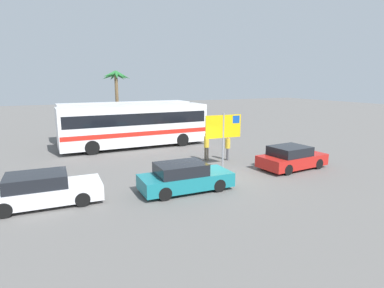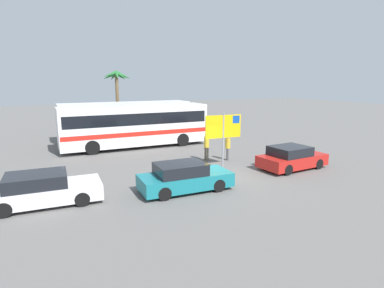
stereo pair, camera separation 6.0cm
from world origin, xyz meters
TOP-DOWN VIEW (x-y plane):
  - ground at (0.00, 0.00)m, footprint 120.00×120.00m
  - bus_front_coach at (-1.01, 9.40)m, footprint 10.91×2.52m
  - bus_rear_coach at (-0.77, 13.06)m, footprint 10.91×2.52m
  - ferry_sign at (1.89, 1.40)m, footprint 2.20×0.21m
  - car_teal at (-1.73, -1.10)m, footprint 4.27×1.86m
  - car_white at (-7.63, -0.11)m, footprint 4.53×2.03m
  - car_red at (5.39, -0.35)m, footprint 4.10×2.16m
  - pedestrian_crossing_lot at (1.87, 3.42)m, footprint 0.32×0.32m
  - pedestrian_near_sign at (3.15, 2.96)m, footprint 0.32×0.32m
  - palm_tree_seaside at (-0.38, 17.82)m, footprint 2.94×2.94m

SIDE VIEW (x-z plane):
  - ground at x=0.00m, z-range 0.00..0.00m
  - car_teal at x=-1.73m, z-range -0.03..1.30m
  - car_red at x=5.39m, z-range -0.03..1.30m
  - car_white at x=-7.63m, z-range -0.03..1.30m
  - pedestrian_near_sign at x=3.15m, z-range 0.14..1.74m
  - pedestrian_crossing_lot at x=1.87m, z-range 0.17..1.95m
  - bus_front_coach at x=-1.01m, z-range 0.20..3.37m
  - bus_rear_coach at x=-0.77m, z-range 0.20..3.37m
  - ferry_sign at x=1.89m, z-range 0.73..3.93m
  - palm_tree_seaside at x=-0.38m, z-range 1.89..7.85m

